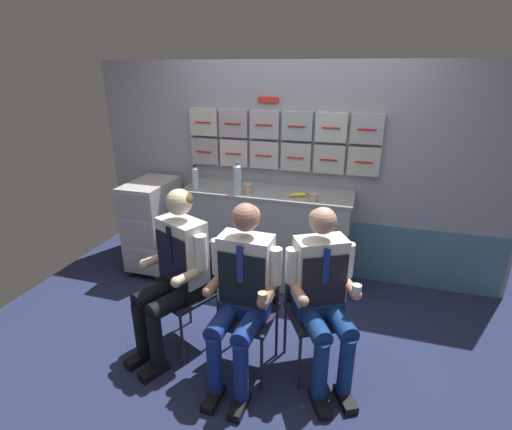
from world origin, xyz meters
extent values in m
cube|color=#232A4D|center=(0.00, 0.00, -0.02)|extent=(4.80, 4.80, 0.04)
cube|color=#9A9DAD|center=(0.00, 1.38, 1.07)|extent=(4.20, 0.06, 2.15)
cube|color=teal|center=(0.00, 1.34, 0.31)|extent=(4.12, 0.01, 0.62)
cube|color=#AEAAB6|center=(-0.94, 1.32, 1.26)|extent=(0.29, 0.06, 0.27)
cylinder|color=red|center=(-0.94, 1.28, 1.26)|extent=(0.17, 0.01, 0.01)
cube|color=silver|center=(-0.61, 1.32, 1.26)|extent=(0.29, 0.06, 0.27)
cylinder|color=red|center=(-0.61, 1.28, 1.26)|extent=(0.17, 0.01, 0.01)
cube|color=silver|center=(-0.29, 1.32, 1.26)|extent=(0.29, 0.06, 0.27)
cylinder|color=red|center=(-0.29, 1.28, 1.26)|extent=(0.17, 0.01, 0.01)
cube|color=#BABABD|center=(0.03, 1.32, 1.26)|extent=(0.29, 0.06, 0.27)
cylinder|color=red|center=(0.03, 1.28, 1.26)|extent=(0.17, 0.01, 0.01)
cube|color=#B7BFC0|center=(0.35, 1.32, 1.26)|extent=(0.29, 0.06, 0.27)
cylinder|color=red|center=(0.35, 1.28, 1.26)|extent=(0.17, 0.01, 0.01)
cube|color=beige|center=(0.67, 1.32, 1.26)|extent=(0.29, 0.06, 0.27)
cylinder|color=red|center=(0.67, 1.28, 1.26)|extent=(0.17, 0.01, 0.01)
cube|color=silver|center=(-0.94, 1.32, 1.56)|extent=(0.29, 0.06, 0.27)
cylinder|color=red|center=(-0.94, 1.28, 1.56)|extent=(0.17, 0.01, 0.01)
cube|color=#B3ABBA|center=(-0.61, 1.32, 1.56)|extent=(0.29, 0.06, 0.27)
cylinder|color=red|center=(-0.61, 1.28, 1.56)|extent=(0.17, 0.01, 0.01)
cube|color=#B5B4C1|center=(-0.29, 1.32, 1.56)|extent=(0.29, 0.06, 0.27)
cylinder|color=red|center=(-0.29, 1.28, 1.56)|extent=(0.17, 0.01, 0.01)
cube|color=#A6B5B8|center=(0.03, 1.32, 1.56)|extent=(0.29, 0.06, 0.27)
cylinder|color=red|center=(0.03, 1.28, 1.56)|extent=(0.17, 0.01, 0.01)
cube|color=silver|center=(0.35, 1.32, 1.56)|extent=(0.29, 0.06, 0.27)
cylinder|color=red|center=(0.35, 1.28, 1.56)|extent=(0.17, 0.01, 0.01)
cube|color=#B1B4BA|center=(0.67, 1.32, 1.56)|extent=(0.29, 0.06, 0.27)
cylinder|color=red|center=(0.67, 1.28, 1.56)|extent=(0.17, 0.01, 0.01)
cube|color=red|center=(-0.26, 1.33, 1.79)|extent=(0.20, 0.02, 0.05)
cube|color=#999E9F|center=(-0.19, 1.09, 0.47)|extent=(1.62, 0.52, 0.93)
cube|color=gray|center=(-0.19, 1.09, 0.95)|extent=(1.65, 0.53, 0.03)
sphere|color=black|center=(-1.58, 0.69, 0.04)|extent=(0.07, 0.07, 0.07)
sphere|color=black|center=(-1.27, 0.69, 0.04)|extent=(0.07, 0.07, 0.07)
sphere|color=black|center=(-1.58, 1.24, 0.04)|extent=(0.07, 0.07, 0.07)
sphere|color=black|center=(-1.27, 1.24, 0.04)|extent=(0.07, 0.07, 0.07)
cube|color=beige|center=(-1.43, 0.97, 0.52)|extent=(0.40, 0.64, 0.91)
cube|color=#ACA6A9|center=(-1.43, 0.64, 0.22)|extent=(0.35, 0.01, 0.24)
cube|color=#ACA6A9|center=(-1.43, 0.64, 0.52)|extent=(0.35, 0.01, 0.24)
cube|color=#ACA6A9|center=(-1.43, 0.64, 0.83)|extent=(0.35, 0.01, 0.24)
cylinder|color=#28282D|center=(-1.43, 0.67, 0.96)|extent=(0.32, 0.02, 0.02)
cylinder|color=#2D2D33|center=(-0.78, -0.17, 0.22)|extent=(0.02, 0.02, 0.44)
cylinder|color=#2D2D33|center=(-0.45, -0.33, 0.22)|extent=(0.02, 0.02, 0.44)
cylinder|color=#2D2D33|center=(-0.63, 0.15, 0.22)|extent=(0.02, 0.02, 0.44)
cylinder|color=#2D2D33|center=(-0.30, 0.00, 0.22)|extent=(0.02, 0.02, 0.44)
cube|color=#1F2134|center=(-0.54, -0.09, 0.45)|extent=(0.53, 0.53, 0.02)
cube|color=#1F2134|center=(-0.46, 0.09, 0.66)|extent=(0.35, 0.18, 0.40)
cylinder|color=#2D2D33|center=(-0.63, 0.15, 0.66)|extent=(0.02, 0.02, 0.40)
cylinder|color=#2D2D33|center=(-0.30, 0.00, 0.66)|extent=(0.02, 0.02, 0.40)
cube|color=black|center=(-0.78, -0.39, 0.03)|extent=(0.17, 0.24, 0.06)
cube|color=black|center=(-0.62, -0.47, 0.03)|extent=(0.17, 0.24, 0.06)
cylinder|color=black|center=(-0.77, -0.36, 0.28)|extent=(0.10, 0.10, 0.43)
cylinder|color=black|center=(-0.60, -0.44, 0.28)|extent=(0.10, 0.10, 0.43)
cylinder|color=black|center=(-0.70, -0.20, 0.51)|extent=(0.28, 0.40, 0.13)
cylinder|color=black|center=(-0.53, -0.28, 0.51)|extent=(0.28, 0.40, 0.13)
cube|color=black|center=(-0.54, -0.09, 0.52)|extent=(0.39, 0.33, 0.12)
cube|color=white|center=(-0.53, -0.07, 0.82)|extent=(0.41, 0.33, 0.48)
cube|color=black|center=(-0.57, -0.16, 0.78)|extent=(0.31, 0.15, 0.38)
cube|color=black|center=(-0.58, -0.17, 0.91)|extent=(0.04, 0.03, 0.27)
cylinder|color=white|center=(-0.72, 0.02, 0.87)|extent=(0.08, 0.08, 0.26)
cylinder|color=beige|center=(-0.75, -0.09, 0.72)|extent=(0.16, 0.25, 0.07)
sphere|color=beige|center=(-0.79, -0.18, 0.72)|extent=(0.08, 0.08, 0.08)
cylinder|color=white|center=(-0.34, -0.16, 0.87)|extent=(0.08, 0.08, 0.26)
cylinder|color=beige|center=(-0.40, -0.25, 0.72)|extent=(0.16, 0.25, 0.07)
sphere|color=beige|center=(-0.45, -0.34, 0.72)|extent=(0.08, 0.08, 0.08)
sphere|color=beige|center=(-0.53, -0.07, 1.20)|extent=(0.19, 0.19, 0.19)
ellipsoid|color=brown|center=(-0.52, -0.06, 1.21)|extent=(0.24, 0.23, 0.13)
cylinder|color=#2D2D33|center=(-0.19, -0.38, 0.22)|extent=(0.02, 0.02, 0.44)
cylinder|color=#2D2D33|center=(0.17, -0.39, 0.22)|extent=(0.02, 0.02, 0.44)
cylinder|color=#2D2D33|center=(-0.17, -0.02, 0.22)|extent=(0.02, 0.02, 0.44)
cylinder|color=#2D2D33|center=(0.19, -0.03, 0.22)|extent=(0.02, 0.02, 0.44)
cube|color=#1F2134|center=(0.00, -0.20, 0.45)|extent=(0.42, 0.42, 0.02)
cube|color=#1F2134|center=(0.01, -0.01, 0.66)|extent=(0.37, 0.04, 0.40)
cylinder|color=#2D2D33|center=(-0.17, -0.02, 0.66)|extent=(0.02, 0.02, 0.40)
cylinder|color=#2D2D33|center=(0.19, -0.03, 0.66)|extent=(0.02, 0.02, 0.40)
cube|color=black|center=(-0.11, -0.58, 0.03)|extent=(0.10, 0.22, 0.06)
cube|color=black|center=(0.07, -0.58, 0.03)|extent=(0.10, 0.22, 0.06)
cylinder|color=navy|center=(-0.11, -0.54, 0.28)|extent=(0.10, 0.10, 0.43)
cylinder|color=navy|center=(0.08, -0.54, 0.28)|extent=(0.10, 0.10, 0.43)
cylinder|color=navy|center=(-0.10, -0.37, 0.51)|extent=(0.15, 0.38, 0.13)
cylinder|color=navy|center=(0.08, -0.38, 0.51)|extent=(0.15, 0.38, 0.13)
cube|color=navy|center=(0.00, -0.20, 0.52)|extent=(0.34, 0.21, 0.12)
cube|color=white|center=(0.00, -0.18, 0.82)|extent=(0.36, 0.21, 0.47)
cube|color=black|center=(0.00, -0.29, 0.78)|extent=(0.33, 0.03, 0.38)
cube|color=navy|center=(-0.01, -0.29, 0.90)|extent=(0.04, 0.01, 0.26)
cylinder|color=white|center=(-0.21, -0.18, 0.87)|extent=(0.08, 0.08, 0.26)
cylinder|color=#A1725F|center=(-0.19, -0.28, 0.72)|extent=(0.08, 0.24, 0.07)
sphere|color=#A1725F|center=(-0.20, -0.39, 0.72)|extent=(0.08, 0.08, 0.08)
cylinder|color=white|center=(0.21, -0.19, 0.87)|extent=(0.08, 0.08, 0.26)
cylinder|color=#A1725F|center=(0.18, -0.30, 0.72)|extent=(0.08, 0.24, 0.07)
sphere|color=#A1725F|center=(0.18, -0.40, 0.72)|extent=(0.08, 0.08, 0.08)
cylinder|color=tan|center=(0.18, -0.40, 0.76)|extent=(0.06, 0.06, 0.06)
sphere|color=#A1725F|center=(0.00, -0.18, 1.19)|extent=(0.19, 0.19, 0.19)
ellipsoid|color=tan|center=(0.00, -0.17, 1.20)|extent=(0.19, 0.18, 0.13)
cylinder|color=#2D2D33|center=(0.41, -0.30, 0.22)|extent=(0.02, 0.02, 0.44)
cylinder|color=#2D2D33|center=(0.73, -0.13, 0.22)|extent=(0.02, 0.02, 0.44)
cylinder|color=#2D2D33|center=(0.24, 0.02, 0.22)|extent=(0.02, 0.02, 0.44)
cylinder|color=#2D2D33|center=(0.56, 0.19, 0.22)|extent=(0.02, 0.02, 0.44)
cube|color=#1F2134|center=(0.48, -0.06, 0.45)|extent=(0.54, 0.54, 0.02)
cube|color=#1F2134|center=(0.39, 0.11, 0.66)|extent=(0.34, 0.20, 0.40)
cylinder|color=#2D2D33|center=(0.24, 0.02, 0.66)|extent=(0.02, 0.02, 0.40)
cylinder|color=#2D2D33|center=(0.56, 0.19, 0.66)|extent=(0.02, 0.02, 0.40)
cube|color=black|center=(0.58, -0.42, 0.03)|extent=(0.18, 0.24, 0.06)
cube|color=black|center=(0.73, -0.33, 0.03)|extent=(0.18, 0.24, 0.06)
cylinder|color=navy|center=(0.56, -0.38, 0.28)|extent=(0.10, 0.10, 0.43)
cylinder|color=navy|center=(0.71, -0.30, 0.28)|extent=(0.10, 0.10, 0.43)
cylinder|color=navy|center=(0.48, -0.24, 0.51)|extent=(0.28, 0.38, 0.13)
cylinder|color=navy|center=(0.64, -0.16, 0.51)|extent=(0.28, 0.38, 0.13)
cube|color=navy|center=(0.48, -0.06, 0.52)|extent=(0.38, 0.33, 0.12)
cube|color=white|center=(0.48, -0.04, 0.81)|extent=(0.39, 0.33, 0.45)
cube|color=black|center=(0.52, -0.12, 0.77)|extent=(0.28, 0.16, 0.36)
cube|color=navy|center=(0.53, -0.13, 0.89)|extent=(0.04, 0.03, 0.25)
cylinder|color=white|center=(0.30, -0.13, 0.86)|extent=(0.08, 0.08, 0.24)
cylinder|color=tan|center=(0.37, -0.21, 0.72)|extent=(0.17, 0.23, 0.07)
sphere|color=tan|center=(0.41, -0.30, 0.72)|extent=(0.08, 0.08, 0.08)
cylinder|color=white|center=(0.65, 0.06, 0.86)|extent=(0.08, 0.08, 0.24)
cylinder|color=tan|center=(0.68, -0.04, 0.72)|extent=(0.17, 0.23, 0.07)
sphere|color=tan|center=(0.73, -0.13, 0.72)|extent=(0.08, 0.08, 0.08)
cylinder|color=white|center=(0.73, -0.13, 0.76)|extent=(0.06, 0.06, 0.06)
sphere|color=tan|center=(0.48, -0.04, 1.16)|extent=(0.18, 0.18, 0.18)
ellipsoid|color=tan|center=(0.47, -0.03, 1.18)|extent=(0.23, 0.22, 0.13)
cylinder|color=silver|center=(-0.44, 0.91, 1.09)|extent=(0.07, 0.07, 0.26)
cone|color=silver|center=(-0.44, 0.91, 1.24)|extent=(0.07, 0.07, 0.02)
cylinder|color=blue|center=(-0.44, 0.91, 1.26)|extent=(0.03, 0.03, 0.02)
cylinder|color=silver|center=(-0.89, 0.95, 1.06)|extent=(0.06, 0.06, 0.20)
cone|color=silver|center=(-0.89, 0.95, 1.17)|extent=(0.06, 0.06, 0.02)
cylinder|color=black|center=(-0.89, 0.95, 1.19)|extent=(0.03, 0.03, 0.02)
cylinder|color=#D0AE88|center=(-0.35, 0.96, 1.01)|extent=(0.07, 0.07, 0.09)
cylinder|color=#382114|center=(-0.35, 0.96, 1.04)|extent=(0.06, 0.06, 0.01)
cylinder|color=tan|center=(0.28, 0.93, 0.99)|extent=(0.07, 0.07, 0.06)
cylinder|color=#382114|center=(0.28, 0.93, 1.02)|extent=(0.06, 0.06, 0.01)
ellipsoid|color=yellow|center=(0.13, 0.98, 0.98)|extent=(0.17, 0.10, 0.04)
cylinder|color=#4C3819|center=(0.21, 1.02, 0.99)|extent=(0.01, 0.01, 0.02)
camera|label=1|loc=(0.71, -2.33, 2.09)|focal=26.72mm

